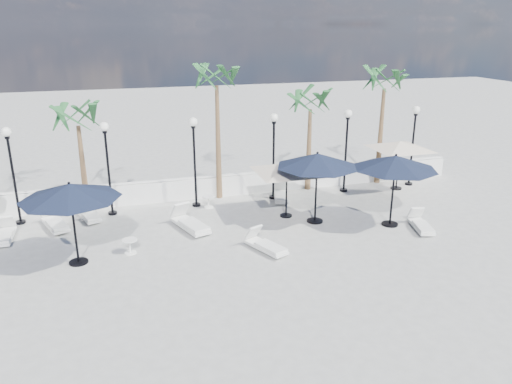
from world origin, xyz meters
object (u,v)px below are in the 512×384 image
object	(u,v)px
lounger_0	(5,235)
lounger_4	(281,195)
lounger_5	(266,245)
parasol_cream_sq_b	(400,142)
lounger_1	(55,222)
lounger_3	(190,223)
parasol_cream_sq_a	(287,164)
lounger_6	(421,224)
parasol_navy_right	(395,163)
parasol_navy_mid	(317,160)
parasol_navy_left	(70,192)
lounger_2	(89,214)

from	to	relation	value
lounger_0	lounger_4	bearing A→B (deg)	7.02
lounger_5	parasol_cream_sq_b	size ratio (longest dim) A/B	0.37
lounger_0	lounger_1	xyz separation A→B (m)	(1.66, 0.66, 0.02)
lounger_3	parasol_cream_sq_a	bearing A→B (deg)	-14.87
lounger_6	parasol_navy_right	bearing A→B (deg)	154.97
lounger_4	parasol_navy_mid	bearing A→B (deg)	-65.37
parasol_navy_left	lounger_0	bearing A→B (deg)	134.25
lounger_3	lounger_4	bearing A→B (deg)	8.27
lounger_3	lounger_6	world-z (taller)	lounger_3
lounger_1	lounger_6	bearing A→B (deg)	-36.67
lounger_5	parasol_navy_left	distance (m)	6.64
parasol_navy_left	lounger_4	bearing A→B (deg)	25.45
parasol_navy_mid	parasol_navy_right	size ratio (longest dim) A/B	1.00
lounger_0	lounger_4	world-z (taller)	lounger_0
lounger_3	parasol_cream_sq_b	xyz separation A→B (m)	(10.25, 2.14, 2.03)
lounger_6	parasol_navy_mid	size ratio (longest dim) A/B	0.55
lounger_0	lounger_5	world-z (taller)	lounger_5
parasol_navy_mid	parasol_cream_sq_a	distance (m)	1.30
lounger_2	lounger_3	bearing A→B (deg)	-48.40
parasol_navy_right	parasol_cream_sq_b	distance (m)	4.75
parasol_cream_sq_a	parasol_navy_left	bearing A→B (deg)	-165.77
lounger_2	lounger_3	distance (m)	4.37
lounger_0	lounger_3	xyz separation A→B (m)	(6.62, -0.94, 0.05)
lounger_4	parasol_navy_mid	world-z (taller)	parasol_navy_mid
lounger_0	parasol_cream_sq_a	size ratio (longest dim) A/B	0.36
lounger_0	lounger_2	distance (m)	3.17
parasol_navy_right	parasol_cream_sq_a	world-z (taller)	parasol_navy_right
parasol_navy_left	parasol_navy_mid	xyz separation A→B (m)	(8.88, 1.14, 0.05)
lounger_1	lounger_5	distance (m)	8.31
lounger_0	parasol_navy_mid	world-z (taller)	parasol_navy_mid
lounger_4	parasol_navy_mid	xyz separation A→B (m)	(0.44, -2.88, 2.30)
lounger_3	lounger_4	size ratio (longest dim) A/B	1.22
parasol_navy_right	lounger_1	bearing A→B (deg)	164.91
lounger_5	parasol_navy_right	size ratio (longest dim) A/B	0.57
parasol_cream_sq_a	lounger_3	bearing A→B (deg)	-176.24
parasol_navy_right	lounger_2	bearing A→B (deg)	160.39
lounger_3	lounger_5	world-z (taller)	lounger_3
parasol_cream_sq_a	parasol_navy_right	bearing A→B (deg)	-29.61
parasol_navy_left	parasol_cream_sq_b	xyz separation A→B (m)	(14.24, 3.91, -0.17)
lounger_6	lounger_1	bearing A→B (deg)	178.12
lounger_6	parasol_cream_sq_b	bearing A→B (deg)	84.18
lounger_6	parasol_cream_sq_b	size ratio (longest dim) A/B	0.36
lounger_1	parasol_navy_mid	distance (m)	10.34
lounger_6	lounger_5	bearing A→B (deg)	-163.84
parasol_navy_mid	lounger_6	bearing A→B (deg)	-28.01
lounger_4	parasol_navy_left	bearing A→B (deg)	-138.54
lounger_1	lounger_4	bearing A→B (deg)	-15.59
parasol_cream_sq_a	parasol_cream_sq_b	bearing A→B (deg)	16.73
lounger_5	parasol_cream_sq_a	distance (m)	3.94
lounger_3	parasol_cream_sq_a	world-z (taller)	parasol_cream_sq_a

